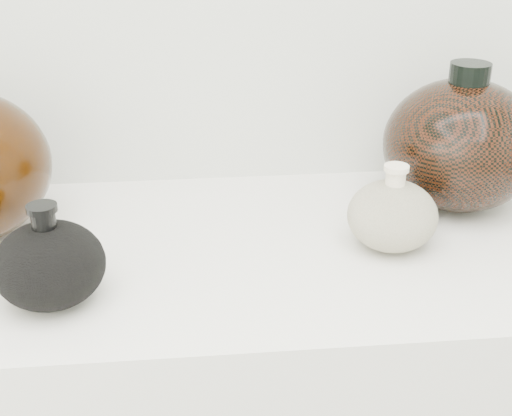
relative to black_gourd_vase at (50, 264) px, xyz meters
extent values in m
cube|color=silver|center=(0.20, 0.12, -0.07)|extent=(1.20, 0.50, 0.03)
ellipsoid|color=black|center=(0.00, 0.00, 0.00)|extent=(0.17, 0.17, 0.10)
cylinder|color=black|center=(0.00, 0.00, 0.06)|extent=(0.04, 0.04, 0.03)
cylinder|color=black|center=(0.00, 0.00, 0.07)|extent=(0.05, 0.05, 0.01)
ellipsoid|color=#BFAE94|center=(0.45, 0.10, 0.00)|extent=(0.13, 0.13, 0.10)
cylinder|color=beige|center=(0.45, 0.10, 0.05)|extent=(0.03, 0.03, 0.03)
cylinder|color=beige|center=(0.45, 0.10, 0.07)|extent=(0.04, 0.04, 0.01)
ellipsoid|color=black|center=(0.59, 0.22, 0.05)|extent=(0.25, 0.25, 0.20)
cylinder|color=black|center=(0.59, 0.22, 0.16)|extent=(0.06, 0.06, 0.04)
camera|label=1|loc=(0.17, -0.76, 0.42)|focal=50.00mm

